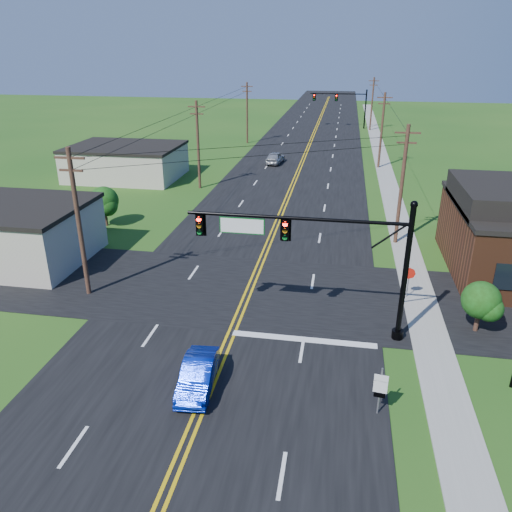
% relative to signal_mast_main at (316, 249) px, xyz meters
% --- Properties ---
extents(ground, '(260.00, 260.00, 0.00)m').
position_rel_signal_mast_main_xyz_m(ground, '(-4.34, -8.00, -4.75)').
color(ground, '#1D4B15').
rests_on(ground, ground).
extents(road_main, '(16.00, 220.00, 0.04)m').
position_rel_signal_mast_main_xyz_m(road_main, '(-4.34, 42.00, -4.73)').
color(road_main, black).
rests_on(road_main, ground).
extents(road_cross, '(70.00, 10.00, 0.04)m').
position_rel_signal_mast_main_xyz_m(road_cross, '(-4.34, 4.00, -4.73)').
color(road_cross, black).
rests_on(road_cross, ground).
extents(sidewalk, '(2.00, 160.00, 0.08)m').
position_rel_signal_mast_main_xyz_m(sidewalk, '(6.16, 32.00, -4.71)').
color(sidewalk, gray).
rests_on(sidewalk, ground).
extents(signal_mast_main, '(11.30, 0.60, 7.48)m').
position_rel_signal_mast_main_xyz_m(signal_mast_main, '(0.00, 0.00, 0.00)').
color(signal_mast_main, black).
rests_on(signal_mast_main, ground).
extents(signal_mast_far, '(10.98, 0.60, 7.48)m').
position_rel_signal_mast_main_xyz_m(signal_mast_far, '(0.10, 72.00, -0.20)').
color(signal_mast_far, black).
rests_on(signal_mast_far, ground).
extents(cream_bldg_near, '(10.20, 8.20, 4.10)m').
position_rel_signal_mast_main_xyz_m(cream_bldg_near, '(-21.34, 6.00, -2.69)').
color(cream_bldg_near, beige).
rests_on(cream_bldg_near, ground).
extents(cream_bldg_far, '(12.20, 9.20, 3.70)m').
position_rel_signal_mast_main_xyz_m(cream_bldg_far, '(-23.34, 30.00, -2.89)').
color(cream_bldg_far, beige).
rests_on(cream_bldg_far, ground).
extents(utility_pole_left_a, '(1.80, 0.28, 9.00)m').
position_rel_signal_mast_main_xyz_m(utility_pole_left_a, '(-13.84, 2.00, -0.03)').
color(utility_pole_left_a, '#3A241A').
rests_on(utility_pole_left_a, ground).
extents(utility_pole_left_b, '(1.80, 0.28, 9.00)m').
position_rel_signal_mast_main_xyz_m(utility_pole_left_b, '(-13.84, 27.00, -0.03)').
color(utility_pole_left_b, '#3A241A').
rests_on(utility_pole_left_b, ground).
extents(utility_pole_left_c, '(1.80, 0.28, 9.00)m').
position_rel_signal_mast_main_xyz_m(utility_pole_left_c, '(-13.84, 54.00, -0.03)').
color(utility_pole_left_c, '#3A241A').
rests_on(utility_pole_left_c, ground).
extents(utility_pole_right_a, '(1.80, 0.28, 9.00)m').
position_rel_signal_mast_main_xyz_m(utility_pole_right_a, '(5.46, 14.00, -0.03)').
color(utility_pole_right_a, '#3A241A').
rests_on(utility_pole_right_a, ground).
extents(utility_pole_right_b, '(1.80, 0.28, 9.00)m').
position_rel_signal_mast_main_xyz_m(utility_pole_right_b, '(5.46, 40.00, -0.03)').
color(utility_pole_right_b, '#3A241A').
rests_on(utility_pole_right_b, ground).
extents(utility_pole_right_c, '(1.80, 0.28, 9.00)m').
position_rel_signal_mast_main_xyz_m(utility_pole_right_c, '(5.46, 70.00, -0.03)').
color(utility_pole_right_c, '#3A241A').
rests_on(utility_pole_right_c, ground).
extents(tree_right_back, '(3.00, 3.00, 4.10)m').
position_rel_signal_mast_main_xyz_m(tree_right_back, '(11.66, 18.00, -2.15)').
color(tree_right_back, '#3A241A').
rests_on(tree_right_back, ground).
extents(shrub_corner, '(2.00, 2.00, 2.86)m').
position_rel_signal_mast_main_xyz_m(shrub_corner, '(8.66, 1.50, -2.90)').
color(shrub_corner, '#3A241A').
rests_on(shrub_corner, ground).
extents(tree_left, '(2.40, 2.40, 3.37)m').
position_rel_signal_mast_main_xyz_m(tree_left, '(-18.34, 14.00, -2.59)').
color(tree_left, '#3A241A').
rests_on(tree_left, ground).
extents(blue_car, '(1.70, 4.02, 1.29)m').
position_rel_signal_mast_main_xyz_m(blue_car, '(-4.64, -5.70, -4.10)').
color(blue_car, '#0722AD').
rests_on(blue_car, ground).
extents(distant_car, '(2.24, 4.61, 1.52)m').
position_rel_signal_mast_main_xyz_m(distant_car, '(-7.53, 40.16, -3.99)').
color(distant_car, '#A4A5A9').
rests_on(distant_car, ground).
extents(route_sign, '(0.57, 0.13, 2.27)m').
position_rel_signal_mast_main_xyz_m(route_sign, '(3.16, -6.11, -3.43)').
color(route_sign, slate).
rests_on(route_sign, ground).
extents(stop_sign, '(0.72, 0.10, 2.02)m').
position_rel_signal_mast_main_xyz_m(stop_sign, '(5.40, 4.74, -3.30)').
color(stop_sign, slate).
rests_on(stop_sign, ground).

